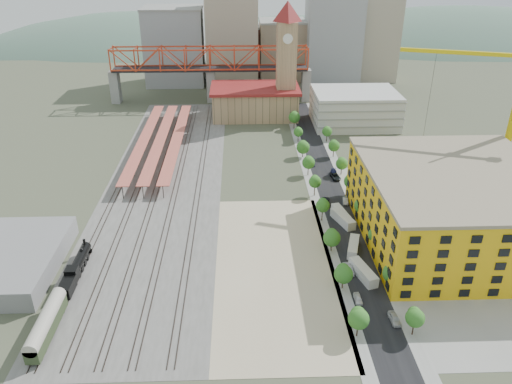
{
  "coord_description": "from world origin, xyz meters",
  "views": [
    {
      "loc": [
        -11.85,
        -128.69,
        69.61
      ],
      "look_at": [
        -7.78,
        -11.53,
        10.0
      ],
      "focal_mm": 35.0,
      "sensor_mm": 36.0,
      "label": 1
    }
  ],
  "objects_px": {
    "construction_building": "(454,206)",
    "coach": "(46,324)",
    "site_trailer_c": "(343,219)",
    "tower_crane": "(506,97)",
    "site_trailer_a": "(363,272)",
    "clock_tower": "(287,50)",
    "site_trailer_b": "(353,247)",
    "locomotive": "(77,268)",
    "site_trailer_d": "(341,214)",
    "car_0": "(358,299)"
  },
  "relations": [
    {
      "from": "site_trailer_c",
      "to": "construction_building",
      "type": "bearing_deg",
      "value": -38.09
    },
    {
      "from": "site_trailer_a",
      "to": "site_trailer_b",
      "type": "height_order",
      "value": "site_trailer_a"
    },
    {
      "from": "clock_tower",
      "to": "site_trailer_b",
      "type": "relative_size",
      "value": 5.94
    },
    {
      "from": "construction_building",
      "to": "locomotive",
      "type": "xyz_separation_m",
      "value": [
        -92.0,
        -12.74,
        -7.52
      ]
    },
    {
      "from": "construction_building",
      "to": "tower_crane",
      "type": "xyz_separation_m",
      "value": [
        21.41,
        26.04,
        20.48
      ]
    },
    {
      "from": "site_trailer_d",
      "to": "car_0",
      "type": "height_order",
      "value": "site_trailer_d"
    },
    {
      "from": "construction_building",
      "to": "coach",
      "type": "xyz_separation_m",
      "value": [
        -92.0,
        -32.69,
        -6.59
      ]
    },
    {
      "from": "clock_tower",
      "to": "car_0",
      "type": "bearing_deg",
      "value": -87.7
    },
    {
      "from": "clock_tower",
      "to": "site_trailer_d",
      "type": "xyz_separation_m",
      "value": [
        8.0,
        -88.55,
        -27.5
      ]
    },
    {
      "from": "construction_building",
      "to": "car_0",
      "type": "distance_m",
      "value": 38.97
    },
    {
      "from": "clock_tower",
      "to": "locomotive",
      "type": "distance_m",
      "value": 129.58
    },
    {
      "from": "construction_building",
      "to": "site_trailer_d",
      "type": "distance_m",
      "value": 29.57
    },
    {
      "from": "site_trailer_a",
      "to": "site_trailer_b",
      "type": "distance_m",
      "value": 10.82
    },
    {
      "from": "tower_crane",
      "to": "site_trailer_a",
      "type": "distance_m",
      "value": 69.52
    },
    {
      "from": "clock_tower",
      "to": "site_trailer_c",
      "type": "bearing_deg",
      "value": -85.0
    },
    {
      "from": "locomotive",
      "to": "site_trailer_a",
      "type": "distance_m",
      "value": 66.08
    },
    {
      "from": "construction_building",
      "to": "coach",
      "type": "height_order",
      "value": "construction_building"
    },
    {
      "from": "car_0",
      "to": "site_trailer_a",
      "type": "bearing_deg",
      "value": 69.98
    },
    {
      "from": "locomotive",
      "to": "site_trailer_c",
      "type": "relative_size",
      "value": 2.13
    },
    {
      "from": "locomotive",
      "to": "site_trailer_d",
      "type": "bearing_deg",
      "value": 20.12
    },
    {
      "from": "coach",
      "to": "site_trailer_a",
      "type": "bearing_deg",
      "value": 14.18
    },
    {
      "from": "site_trailer_a",
      "to": "site_trailer_b",
      "type": "xyz_separation_m",
      "value": [
        0.0,
        10.82,
        -0.12
      ]
    },
    {
      "from": "site_trailer_b",
      "to": "construction_building",
      "type": "bearing_deg",
      "value": 27.82
    },
    {
      "from": "coach",
      "to": "site_trailer_b",
      "type": "distance_m",
      "value": 71.52
    },
    {
      "from": "coach",
      "to": "site_trailer_a",
      "type": "relative_size",
      "value": 1.75
    },
    {
      "from": "construction_building",
      "to": "clock_tower",
      "type": "bearing_deg",
      "value": 108.78
    },
    {
      "from": "site_trailer_a",
      "to": "site_trailer_d",
      "type": "distance_m",
      "value": 27.46
    },
    {
      "from": "tower_crane",
      "to": "locomotive",
      "type": "bearing_deg",
      "value": -161.12
    },
    {
      "from": "tower_crane",
      "to": "site_trailer_a",
      "type": "xyz_separation_m",
      "value": [
        -47.41,
        -42.06,
        -28.57
      ]
    },
    {
      "from": "tower_crane",
      "to": "site_trailer_a",
      "type": "relative_size",
      "value": 5.04
    },
    {
      "from": "locomotive",
      "to": "site_trailer_b",
      "type": "distance_m",
      "value": 66.43
    },
    {
      "from": "site_trailer_d",
      "to": "locomotive",
      "type": "bearing_deg",
      "value": -172.94
    },
    {
      "from": "clock_tower",
      "to": "site_trailer_d",
      "type": "height_order",
      "value": "clock_tower"
    },
    {
      "from": "clock_tower",
      "to": "locomotive",
      "type": "height_order",
      "value": "clock_tower"
    },
    {
      "from": "site_trailer_a",
      "to": "car_0",
      "type": "height_order",
      "value": "site_trailer_a"
    },
    {
      "from": "tower_crane",
      "to": "coach",
      "type": "bearing_deg",
      "value": -152.62
    },
    {
      "from": "coach",
      "to": "site_trailer_c",
      "type": "relative_size",
      "value": 1.77
    },
    {
      "from": "site_trailer_d",
      "to": "car_0",
      "type": "xyz_separation_m",
      "value": [
        -3.0,
        -35.96,
        -0.54
      ]
    },
    {
      "from": "site_trailer_d",
      "to": "car_0",
      "type": "relative_size",
      "value": 2.27
    },
    {
      "from": "coach",
      "to": "car_0",
      "type": "relative_size",
      "value": 4.4
    },
    {
      "from": "construction_building",
      "to": "locomotive",
      "type": "bearing_deg",
      "value": -172.12
    },
    {
      "from": "coach",
      "to": "locomotive",
      "type": "bearing_deg",
      "value": 90.0
    },
    {
      "from": "construction_building",
      "to": "tower_crane",
      "type": "relative_size",
      "value": 1.04
    },
    {
      "from": "site_trailer_a",
      "to": "clock_tower",
      "type": "bearing_deg",
      "value": 77.48
    },
    {
      "from": "clock_tower",
      "to": "coach",
      "type": "relative_size",
      "value": 3.08
    },
    {
      "from": "construction_building",
      "to": "tower_crane",
      "type": "bearing_deg",
      "value": 50.58
    },
    {
      "from": "coach",
      "to": "tower_crane",
      "type": "xyz_separation_m",
      "value": [
        113.41,
        58.73,
        27.07
      ]
    },
    {
      "from": "locomotive",
      "to": "coach",
      "type": "relative_size",
      "value": 1.2
    },
    {
      "from": "coach",
      "to": "car_0",
      "type": "bearing_deg",
      "value": 7.39
    },
    {
      "from": "clock_tower",
      "to": "construction_building",
      "type": "xyz_separation_m",
      "value": [
        34.0,
        -99.99,
        -19.29
      ]
    }
  ]
}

